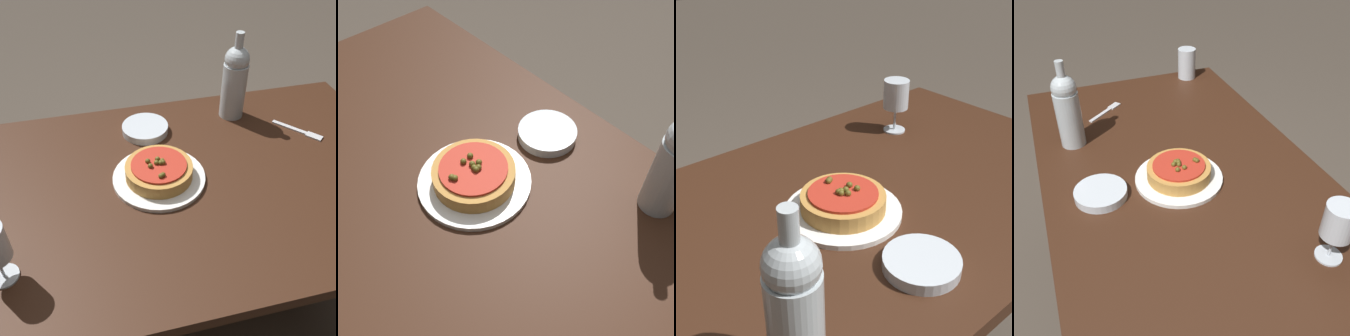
% 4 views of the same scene
% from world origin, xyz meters
% --- Properties ---
extents(ground_plane, '(14.00, 14.00, 0.00)m').
position_xyz_m(ground_plane, '(0.00, 0.00, 0.00)').
color(ground_plane, '#4C4238').
extents(dining_table, '(1.48, 0.81, 0.75)m').
position_xyz_m(dining_table, '(0.00, 0.00, 0.66)').
color(dining_table, '#381E11').
rests_on(dining_table, ground_plane).
extents(dinner_plate, '(0.25, 0.25, 0.01)m').
position_xyz_m(dinner_plate, '(-0.00, -0.02, 0.76)').
color(dinner_plate, white).
rests_on(dinner_plate, dining_table).
extents(pizza, '(0.18, 0.18, 0.05)m').
position_xyz_m(pizza, '(-0.00, -0.02, 0.78)').
color(pizza, '#BC843D').
rests_on(pizza, dinner_plate).
extents(wine_glass, '(0.07, 0.07, 0.16)m').
position_xyz_m(wine_glass, '(0.39, 0.20, 0.86)').
color(wine_glass, silver).
rests_on(wine_glass, dining_table).
extents(wine_bottle, '(0.08, 0.08, 0.28)m').
position_xyz_m(wine_bottle, '(-0.31, -0.28, 0.88)').
color(wine_bottle, '#B2BCC1').
rests_on(wine_bottle, dining_table).
extents(water_cup, '(0.08, 0.08, 0.13)m').
position_xyz_m(water_cup, '(-0.67, 0.27, 0.81)').
color(water_cup, silver).
rests_on(water_cup, dining_table).
extents(side_bowl, '(0.15, 0.15, 0.02)m').
position_xyz_m(side_bowl, '(-0.01, -0.25, 0.76)').
color(side_bowl, silver).
rests_on(side_bowl, dining_table).
extents(fork, '(0.12, 0.14, 0.00)m').
position_xyz_m(fork, '(-0.49, -0.13, 0.75)').
color(fork, silver).
rests_on(fork, dining_table).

